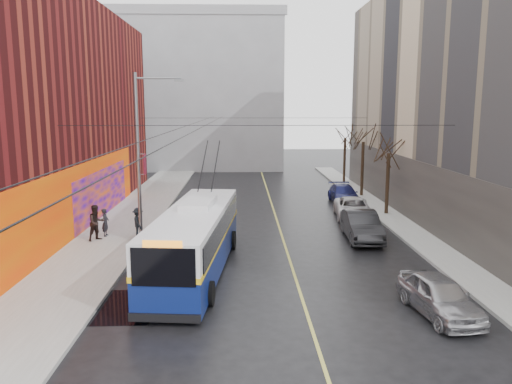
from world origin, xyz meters
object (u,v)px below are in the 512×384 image
parked_car_b (361,226)px  pedestrian_a (105,222)px  tree_near (389,142)px  trolleybus (195,239)px  parked_car_d (344,194)px  streetlight_pole (141,152)px  parked_car_c (353,208)px  following_car (198,203)px  tree_mid (364,132)px  parked_car_a (439,296)px  pedestrian_c (138,222)px  tree_far (345,130)px  pedestrian_b (96,223)px

parked_car_b → pedestrian_a: bearing=179.6°
tree_near → trolleybus: (-11.83, -11.42, -3.46)m
tree_near → parked_car_d: (-2.00, 4.37, -4.29)m
streetlight_pole → parked_car_b: (11.94, -0.22, -4.06)m
tree_near → pedestrian_a: bearing=-162.3°
parked_car_c → parked_car_b: bearing=-92.1°
streetlight_pole → following_car: size_ratio=1.97×
parked_car_b → parked_car_c: size_ratio=0.99×
following_car → trolleybus: bearing=-83.5°
parked_car_d → trolleybus: bearing=-121.3°
tree_mid → parked_car_a: (-2.88, -23.33, -4.56)m
streetlight_pole → parked_car_a: streetlight_pole is taller
streetlight_pole → parked_car_d: streetlight_pole is taller
streetlight_pole → tree_mid: streetlight_pole is taller
streetlight_pole → parked_car_d: (13.14, 10.37, -4.16)m
parked_car_a → following_car: following_car is taller
tree_near → parked_car_c: 5.05m
trolleybus → parked_car_d: trolleybus is taller
pedestrian_c → parked_car_b: bearing=-113.2°
following_car → pedestrian_c: pedestrian_c is taller
parked_car_d → tree_near: bearing=-64.7°
streetlight_pole → parked_car_a: size_ratio=2.20×
tree_mid → tree_far: (0.00, 7.00, -0.11)m
parked_car_a → parked_car_c: parked_car_a is taller
pedestrian_a → pedestrian_c: (1.83, -0.16, 0.03)m
parked_car_a → pedestrian_a: pedestrian_a is taller
parked_car_a → tree_far: bearing=77.0°
pedestrian_c → pedestrian_a: bearing=64.4°
tree_far → parked_car_a: (-2.88, -30.33, -4.45)m
tree_far → pedestrian_c: 25.41m
streetlight_pole → pedestrian_a: bearing=168.0°
trolleybus → parked_car_d: (9.83, 15.79, -0.83)m
trolleybus → parked_car_d: 18.61m
pedestrian_b → parked_car_a: bearing=-80.2°
tree_far → pedestrian_a: tree_far is taller
parked_car_a → pedestrian_b: (-14.67, 9.88, 0.42)m
pedestrian_b → pedestrian_c: bearing=-26.1°
tree_mid → parked_car_b: size_ratio=1.40×
parked_car_d → streetlight_pole: bearing=-141.1°
following_car → tree_near: bearing=-0.9°
tree_near → trolleybus: size_ratio=0.55×
pedestrian_a → tree_far: bearing=-40.4°
pedestrian_b → parked_car_d: bearing=-11.4°
tree_mid → pedestrian_a: (-17.33, -12.53, -4.33)m
streetlight_pole → pedestrian_c: 3.92m
streetlight_pole → tree_near: bearing=21.6°
tree_near → pedestrian_a: tree_near is taller
streetlight_pole → pedestrian_c: bearing=139.5°
parked_car_a → pedestrian_a: bearing=135.6°
parked_car_a → pedestrian_a: (-14.45, 10.79, 0.22)m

